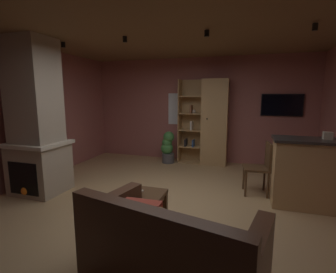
{
  "coord_description": "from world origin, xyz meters",
  "views": [
    {
      "loc": [
        1.21,
        -3.42,
        1.72
      ],
      "look_at": [
        0.0,
        0.4,
        1.05
      ],
      "focal_mm": 26.58,
      "sensor_mm": 36.0,
      "label": 1
    }
  ],
  "objects": [
    {
      "name": "floor",
      "position": [
        0.0,
        0.0,
        -0.01
      ],
      "size": [
        5.62,
        5.97,
        0.02
      ],
      "primitive_type": "cube",
      "color": "tan",
      "rests_on": "ground"
    },
    {
      "name": "wall_back",
      "position": [
        0.0,
        3.01,
        1.33
      ],
      "size": [
        5.74,
        0.06,
        2.66
      ],
      "primitive_type": "cube",
      "color": "#9E5B56",
      "rests_on": "ground"
    },
    {
      "name": "wall_left",
      "position": [
        -2.84,
        0.0,
        1.33
      ],
      "size": [
        0.06,
        5.97,
        2.66
      ],
      "primitive_type": "cube",
      "color": "#9E5B56",
      "rests_on": "ground"
    },
    {
      "name": "ceiling",
      "position": [
        0.0,
        0.0,
        2.67
      ],
      "size": [
        5.62,
        5.97,
        0.02
      ],
      "primitive_type": "cube",
      "color": "brown"
    },
    {
      "name": "window_pane_back",
      "position": [
        -0.45,
        2.98,
        1.36
      ],
      "size": [
        0.69,
        0.01,
        0.82
      ],
      "primitive_type": "cube",
      "color": "white"
    },
    {
      "name": "stone_fireplace",
      "position": [
        -2.26,
        -0.04,
        1.2
      ],
      "size": [
        0.92,
        0.82,
        2.66
      ],
      "color": "tan",
      "rests_on": "ground"
    },
    {
      "name": "bookshelf_cabinet",
      "position": [
        0.39,
        2.74,
        1.04
      ],
      "size": [
        1.21,
        0.41,
        2.11
      ],
      "color": "tan",
      "rests_on": "ground"
    },
    {
      "name": "kitchen_bar_counter",
      "position": [
        2.36,
        0.71,
        0.54
      ],
      "size": [
        1.48,
        0.57,
        1.07
      ],
      "color": "tan",
      "rests_on": "ground"
    },
    {
      "name": "tissue_box",
      "position": [
        2.37,
        0.75,
        1.13
      ],
      "size": [
        0.13,
        0.13,
        0.11
      ],
      "primitive_type": "cube",
      "rotation": [
        0.0,
        0.0,
        -0.06
      ],
      "color": "#BFB299",
      "rests_on": "kitchen_bar_counter"
    },
    {
      "name": "leather_couch",
      "position": [
        0.59,
        -1.43,
        0.3
      ],
      "size": [
        1.78,
        1.2,
        0.84
      ],
      "color": "#4C2D1E",
      "rests_on": "ground"
    },
    {
      "name": "coffee_table",
      "position": [
        -0.13,
        -0.55,
        0.32
      ],
      "size": [
        0.66,
        0.67,
        0.4
      ],
      "color": "#4C331E",
      "rests_on": "ground"
    },
    {
      "name": "table_book_0",
      "position": [
        -0.17,
        -0.52,
        0.41
      ],
      "size": [
        0.14,
        0.12,
        0.03
      ],
      "primitive_type": "cube",
      "rotation": [
        0.0,
        0.0,
        0.18
      ],
      "color": "#B22D2D",
      "rests_on": "coffee_table"
    },
    {
      "name": "table_book_1",
      "position": [
        -0.21,
        -0.48,
        0.44
      ],
      "size": [
        0.14,
        0.11,
        0.03
      ],
      "primitive_type": "cube",
      "rotation": [
        0.0,
        0.0,
        0.01
      ],
      "color": "beige",
      "rests_on": "coffee_table"
    },
    {
      "name": "table_book_2",
      "position": [
        -0.11,
        -0.56,
        0.47
      ],
      "size": [
        0.12,
        0.1,
        0.02
      ],
      "primitive_type": "cube",
      "rotation": [
        0.0,
        0.0,
        -0.2
      ],
      "color": "beige",
      "rests_on": "coffee_table"
    },
    {
      "name": "dining_chair",
      "position": [
        1.49,
        1.04,
        0.53
      ],
      "size": [
        0.46,
        0.46,
        0.92
      ],
      "color": "#4C331E",
      "rests_on": "ground"
    },
    {
      "name": "potted_floor_plant",
      "position": [
        -0.68,
        2.51,
        0.4
      ],
      "size": [
        0.35,
        0.31,
        0.81
      ],
      "color": "#4C4C51",
      "rests_on": "ground"
    },
    {
      "name": "wall_mounted_tv",
      "position": [
        1.99,
        2.95,
        1.49
      ],
      "size": [
        0.91,
        0.06,
        0.51
      ],
      "color": "black"
    },
    {
      "name": "track_light_spot_0",
      "position": [
        -1.92,
        0.37,
        2.59
      ],
      "size": [
        0.07,
        0.07,
        0.09
      ],
      "primitive_type": "cylinder",
      "color": "black"
    },
    {
      "name": "track_light_spot_1",
      "position": [
        -0.69,
        0.3,
        2.59
      ],
      "size": [
        0.07,
        0.07,
        0.09
      ],
      "primitive_type": "cylinder",
      "color": "black"
    },
    {
      "name": "track_light_spot_2",
      "position": [
        0.61,
        0.31,
        2.59
      ],
      "size": [
        0.07,
        0.07,
        0.09
      ],
      "primitive_type": "cylinder",
      "color": "black"
    },
    {
      "name": "track_light_spot_3",
      "position": [
        2.0,
        0.39,
        2.59
      ],
      "size": [
        0.07,
        0.07,
        0.09
      ],
      "primitive_type": "cylinder",
      "color": "black"
    }
  ]
}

